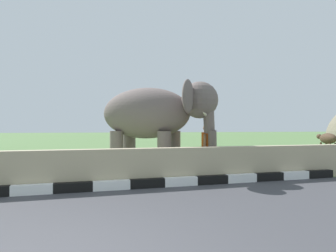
# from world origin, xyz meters

# --- Properties ---
(striped_curb) EXTENTS (16.20, 0.20, 0.24)m
(striped_curb) POSITION_xyz_m (-0.35, 4.23, 0.12)
(striped_curb) COLOR white
(striped_curb) RESTS_ON ground_plane
(barrier_parapet) EXTENTS (28.00, 0.36, 1.00)m
(barrier_parapet) POSITION_xyz_m (2.00, 4.53, 0.50)
(barrier_parapet) COLOR tan
(barrier_parapet) RESTS_ON ground_plane
(elephant) EXTENTS (3.92, 3.69, 3.00)m
(elephant) POSITION_xyz_m (2.71, 6.45, 1.97)
(elephant) COLOR #695B59
(elephant) RESTS_ON ground_plane
(person_handler) EXTENTS (0.47, 0.58, 1.66)m
(person_handler) POSITION_xyz_m (4.22, 5.70, 0.93)
(person_handler) COLOR navy
(person_handler) RESTS_ON ground_plane
(cow_near) EXTENTS (0.88, 1.93, 1.23)m
(cow_near) POSITION_xyz_m (15.15, 11.86, 0.87)
(cow_near) COLOR #473323
(cow_near) RESTS_ON ground_plane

